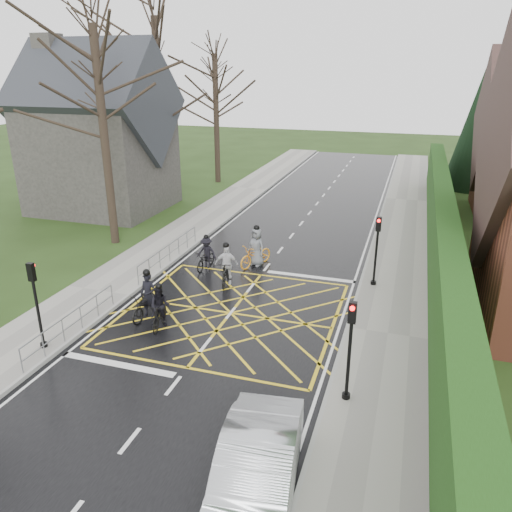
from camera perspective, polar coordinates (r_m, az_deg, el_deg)
The scene contains 22 objects.
ground at distance 19.74m, azimuth -2.91°, elevation -6.54°, with size 120.00×120.00×0.00m, color #1E3010.
road at distance 19.74m, azimuth -2.91°, elevation -6.53°, with size 9.00×80.00×0.01m, color black.
sidewalk_right at distance 18.69m, azimuth 14.81°, elevation -8.70°, with size 3.00×80.00×0.15m, color gray.
sidewalk_left at distance 22.35m, azimuth -17.53°, elevation -3.92°, with size 3.00×80.00×0.15m, color gray.
stone_wall at distance 24.06m, azimuth 19.96°, elevation -1.72°, with size 0.50×38.00×0.70m, color slate.
hedge at distance 23.48m, azimuth 20.48°, elevation 2.23°, with size 0.90×38.00×2.80m, color #17340E.
conifer at distance 42.80m, azimuth 24.33°, elevation 13.63°, with size 4.60×4.60×10.00m.
church at distance 34.84m, azimuth -17.59°, elevation 13.10°, with size 8.80×7.80×11.00m.
tree_near at distance 27.10m, azimuth -17.45°, elevation 17.51°, with size 9.24×9.24×11.44m.
tree_mid at distance 34.45m, azimuth -11.17°, elevation 19.77°, with size 10.08×10.08×12.48m.
tree_far at distance 41.45m, azimuth -4.64°, elevation 18.21°, with size 8.40×8.40×10.40m.
railing_south at distance 18.80m, azimuth -20.34°, elevation -6.73°, with size 0.05×5.04×1.03m.
railing_north at distance 24.55m, azimuth -9.88°, elevation 0.82°, with size 0.05×6.04×1.03m.
traffic_light_ne at distance 21.89m, azimuth 13.57°, elevation 0.46°, with size 0.24×0.31×3.21m.
traffic_light_se at distance 14.30m, azimuth 10.62°, elevation -10.79°, with size 0.24×0.31×3.21m.
traffic_light_sw at distance 18.03m, azimuth -23.71°, elevation -5.32°, with size 0.24×0.31×3.21m.
cyclist_rear at distance 19.61m, azimuth -12.26°, elevation -5.14°, with size 0.82×2.05×1.96m.
cyclist_back at distance 18.83m, azimuth -10.94°, elevation -6.12°, with size 0.88×1.79×1.73m.
cyclist_mid at distance 23.87m, azimuth -5.70°, elevation -0.00°, with size 1.03×1.76×1.68m.
cyclist_front at distance 22.05m, azimuth -3.45°, elevation -1.46°, with size 1.11×2.00×1.94m.
cyclist_lead at distance 24.02m, azimuth 0.02°, elevation 0.49°, with size 1.53×2.22×2.04m.
car at distance 11.82m, azimuth -0.05°, elevation -23.65°, with size 1.68×4.81×1.59m, color #B0B3B7.
Camera 1 is at (6.26, -16.37, 9.08)m, focal length 35.00 mm.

